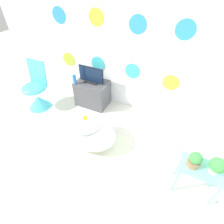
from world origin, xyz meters
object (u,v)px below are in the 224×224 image
at_px(bathtub, 87,132).
at_px(chair, 37,94).
at_px(potted_plant_right, 217,166).
at_px(vase, 75,80).
at_px(potted_plant_left, 195,160).
at_px(tv, 91,76).

height_order(bathtub, chair, chair).
bearing_deg(potted_plant_right, vase, 160.10).
bearing_deg(potted_plant_left, chair, 169.89).
bearing_deg(tv, potted_plant_left, -28.49).
bearing_deg(bathtub, tv, 114.34).
distance_m(tv, potted_plant_left, 2.14).
height_order(chair, vase, chair).
distance_m(bathtub, tv, 1.07).
relative_size(tv, potted_plant_right, 2.27).
bearing_deg(potted_plant_left, tv, 151.51).
xyz_separation_m(chair, potted_plant_left, (2.78, -0.50, 0.29)).
height_order(potted_plant_left, potted_plant_right, potted_plant_right).
xyz_separation_m(bathtub, potted_plant_left, (1.47, -0.11, 0.35)).
relative_size(vase, potted_plant_right, 0.86).
bearing_deg(tv, vase, -146.29).
relative_size(chair, vase, 4.87).
bearing_deg(chair, bathtub, -16.26).
distance_m(tv, potted_plant_right, 2.32).
height_order(vase, potted_plant_right, potted_plant_right).
distance_m(tv, vase, 0.31).
xyz_separation_m(vase, potted_plant_right, (2.34, -0.85, 0.03)).
height_order(tv, potted_plant_left, tv).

